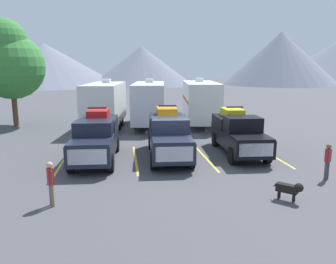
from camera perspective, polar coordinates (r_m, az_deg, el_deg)
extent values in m
plane|color=#47474C|center=(16.64, 0.93, -5.35)|extent=(240.00, 240.00, 0.00)
cube|color=black|center=(17.22, -12.28, -1.92)|extent=(2.26, 5.67, 0.96)
cube|color=black|center=(15.17, -13.34, -1.70)|extent=(1.95, 1.66, 0.08)
cube|color=black|center=(16.56, -12.62, 0.59)|extent=(1.91, 1.55, 0.75)
cube|color=slate|center=(15.99, -12.91, 0.34)|extent=(1.72, 0.31, 0.56)
cube|color=black|center=(18.53, -11.78, 1.48)|extent=(2.05, 2.66, 0.59)
cube|color=silver|center=(14.56, -13.69, -4.17)|extent=(1.65, 0.15, 0.67)
cylinder|color=black|center=(15.42, -9.81, -5.21)|extent=(0.33, 0.87, 0.86)
cylinder|color=black|center=(15.68, -16.35, -5.22)|extent=(0.33, 0.87, 0.86)
cylinder|color=black|center=(19.07, -8.82, -2.01)|extent=(0.33, 0.87, 0.86)
cylinder|color=black|center=(19.28, -14.13, -2.07)|extent=(0.33, 0.87, 0.86)
cube|color=red|center=(18.45, -11.84, 3.08)|extent=(1.16, 1.70, 0.45)
cylinder|color=black|center=(17.85, -10.67, 2.84)|extent=(0.20, 0.45, 0.44)
cylinder|color=black|center=(17.96, -13.45, 2.78)|extent=(0.20, 0.45, 0.44)
cylinder|color=black|center=(18.96, -10.32, 3.33)|extent=(0.20, 0.45, 0.44)
cylinder|color=black|center=(19.06, -12.94, 3.27)|extent=(0.20, 0.45, 0.44)
cube|color=black|center=(17.95, -12.07, 4.05)|extent=(0.97, 0.14, 0.08)
cube|color=black|center=(17.43, 0.16, -1.51)|extent=(2.28, 5.97, 0.97)
cube|color=black|center=(15.26, 0.83, -1.31)|extent=(1.96, 1.75, 0.08)
cube|color=black|center=(16.74, 0.32, 1.05)|extent=(1.91, 1.63, 0.80)
cube|color=slate|center=(16.13, 0.50, 0.81)|extent=(1.72, 0.32, 0.59)
cube|color=black|center=(18.83, -0.24, 1.92)|extent=(2.06, 2.80, 0.63)
cube|color=silver|center=(14.61, 1.12, -3.81)|extent=(1.65, 0.15, 0.68)
cylinder|color=black|center=(15.73, 4.03, -4.76)|extent=(0.33, 0.86, 0.84)
cylinder|color=black|center=(15.57, -2.52, -4.92)|extent=(0.33, 0.86, 0.84)
cylinder|color=black|center=(19.56, 2.29, -1.57)|extent=(0.33, 0.86, 0.84)
cylinder|color=black|center=(19.43, -2.96, -1.67)|extent=(0.33, 0.86, 0.84)
cube|color=orange|center=(18.75, -0.24, 3.54)|extent=(1.17, 1.79, 0.45)
cylinder|color=black|center=(18.20, 1.28, 3.29)|extent=(0.20, 0.45, 0.44)
cylinder|color=black|center=(18.13, -1.48, 3.26)|extent=(0.20, 0.45, 0.44)
cylinder|color=black|center=(19.37, 0.92, 3.77)|extent=(0.20, 0.45, 0.44)
cylinder|color=black|center=(19.31, -1.67, 3.75)|extent=(0.20, 0.45, 0.44)
cube|color=black|center=(18.22, -0.12, 4.51)|extent=(0.98, 0.14, 0.08)
cube|color=black|center=(18.58, 12.07, -1.07)|extent=(2.23, 5.70, 0.89)
cube|color=black|center=(16.60, 14.11, -0.89)|extent=(1.93, 1.67, 0.08)
cube|color=black|center=(17.95, 12.64, 1.27)|extent=(1.88, 1.56, 0.82)
cube|color=slate|center=(17.39, 13.21, 1.08)|extent=(1.70, 0.33, 0.61)
cube|color=black|center=(19.87, 10.92, 1.88)|extent=(2.02, 2.68, 0.55)
cube|color=silver|center=(16.01, 14.89, -3.00)|extent=(1.63, 0.15, 0.62)
cylinder|color=black|center=(17.22, 16.63, -3.79)|extent=(0.33, 0.87, 0.85)
cylinder|color=black|center=(16.67, 10.96, -4.01)|extent=(0.33, 0.87, 0.85)
cylinder|color=black|center=(20.71, 12.87, -1.12)|extent=(0.33, 0.87, 0.85)
cylinder|color=black|center=(20.25, 8.10, -1.22)|extent=(0.33, 0.87, 0.85)
cube|color=yellow|center=(19.80, 10.97, 3.30)|extent=(1.15, 1.70, 0.45)
cylinder|color=black|center=(19.39, 12.65, 3.05)|extent=(0.20, 0.45, 0.44)
cylinder|color=black|center=(19.15, 10.18, 3.05)|extent=(0.20, 0.45, 0.44)
cylinder|color=black|center=(20.46, 11.71, 3.51)|extent=(0.20, 0.45, 0.44)
cylinder|color=black|center=(20.24, 9.37, 3.51)|extent=(0.20, 0.45, 0.44)
cube|color=black|center=(19.31, 11.38, 4.21)|extent=(0.96, 0.13, 0.08)
cube|color=gold|center=(17.64, -17.64, -4.92)|extent=(0.12, 5.50, 0.01)
cube|color=gold|center=(17.38, -5.57, -4.67)|extent=(0.12, 5.50, 0.01)
cube|color=gold|center=(17.90, 6.30, -4.22)|extent=(0.12, 5.50, 0.01)
cube|color=gold|center=(19.12, 17.07, -3.65)|extent=(0.12, 5.50, 0.01)
cube|color=silver|center=(26.04, -10.75, 4.94)|extent=(3.29, 7.19, 2.94)
cube|color=#595960|center=(26.27, -13.42, 5.21)|extent=(0.85, 6.61, 0.24)
cube|color=silver|center=(26.94, -10.49, 8.61)|extent=(0.68, 0.77, 0.30)
cube|color=#333333|center=(22.34, -12.37, -0.49)|extent=(0.27, 1.21, 0.12)
cylinder|color=black|center=(25.28, -8.43, 1.13)|extent=(0.31, 0.78, 0.76)
cylinder|color=black|center=(25.67, -13.41, 1.10)|extent=(0.31, 0.78, 0.76)
cylinder|color=black|center=(26.90, -7.96, 1.75)|extent=(0.31, 0.78, 0.76)
cylinder|color=black|center=(27.28, -12.65, 1.71)|extent=(0.31, 0.78, 0.76)
cube|color=silver|center=(26.63, -3.26, 5.23)|extent=(3.25, 7.49, 2.92)
cube|color=#4C6B99|center=(26.69, -5.83, 5.52)|extent=(0.89, 6.91, 0.24)
cube|color=silver|center=(27.60, -3.19, 8.79)|extent=(0.68, 0.77, 0.30)
cube|color=#333333|center=(22.70, -3.67, -0.07)|extent=(0.27, 1.21, 0.12)
cylinder|color=black|center=(25.96, -0.91, 1.51)|extent=(0.31, 0.78, 0.76)
cylinder|color=black|center=(26.06, -5.69, 1.50)|extent=(0.31, 0.78, 0.76)
cylinder|color=black|center=(27.67, -0.89, 2.12)|extent=(0.31, 0.78, 0.76)
cylinder|color=black|center=(27.77, -5.38, 2.10)|extent=(0.31, 0.78, 0.76)
cube|color=white|center=(27.07, 5.60, 5.35)|extent=(3.34, 7.32, 2.97)
cube|color=brown|center=(26.94, 2.96, 5.68)|extent=(0.87, 6.73, 0.24)
cube|color=silver|center=(28.00, 5.42, 8.90)|extent=(0.68, 0.77, 0.30)
cube|color=#333333|center=(23.25, 6.62, 0.15)|extent=(0.27, 1.21, 0.12)
cylinder|color=black|center=(26.60, 8.16, 1.63)|extent=(0.31, 0.78, 0.76)
cylinder|color=black|center=(26.34, 3.27, 1.64)|extent=(0.31, 0.78, 0.76)
cylinder|color=black|center=(28.25, 7.64, 2.20)|extent=(0.31, 0.78, 0.76)
cylinder|color=black|center=(28.01, 3.03, 2.21)|extent=(0.31, 0.78, 0.76)
cylinder|color=#3F3F42|center=(15.78, 25.69, -5.92)|extent=(0.11, 0.11, 0.79)
cylinder|color=#3F3F42|center=(15.64, 25.42, -6.05)|extent=(0.11, 0.11, 0.79)
cube|color=maroon|center=(15.54, 25.77, -3.61)|extent=(0.29, 0.27, 0.56)
sphere|color=brown|center=(15.45, 25.89, -2.22)|extent=(0.21, 0.21, 0.21)
cylinder|color=maroon|center=(15.65, 25.97, -3.63)|extent=(0.09, 0.09, 0.50)
cylinder|color=maroon|center=(15.43, 25.54, -3.79)|extent=(0.09, 0.09, 0.50)
cylinder|color=#726047|center=(12.20, -19.22, -10.27)|extent=(0.12, 0.12, 0.80)
cylinder|color=#726047|center=(12.35, -19.43, -10.03)|extent=(0.12, 0.12, 0.80)
cube|color=maroon|center=(12.05, -19.53, -7.13)|extent=(0.27, 0.29, 0.56)
sphere|color=tan|center=(11.94, -19.65, -5.35)|extent=(0.22, 0.22, 0.22)
cylinder|color=maroon|center=(11.94, -19.36, -7.43)|extent=(0.09, 0.09, 0.51)
cylinder|color=maroon|center=(12.18, -19.69, -7.09)|extent=(0.09, 0.09, 0.51)
cube|color=black|center=(12.77, 19.71, -9.07)|extent=(0.72, 0.72, 0.29)
sphere|color=black|center=(12.62, 21.53, -8.87)|extent=(0.32, 0.32, 0.32)
cylinder|color=black|center=(12.86, 17.97, -8.53)|extent=(0.14, 0.14, 0.20)
cylinder|color=black|center=(12.88, 20.87, -10.39)|extent=(0.06, 0.06, 0.31)
cylinder|color=black|center=(12.72, 20.63, -10.65)|extent=(0.06, 0.06, 0.31)
cylinder|color=black|center=(13.02, 18.64, -10.01)|extent=(0.06, 0.06, 0.31)
cylinder|color=black|center=(12.86, 18.38, -10.26)|extent=(0.06, 0.06, 0.31)
cylinder|color=brown|center=(29.42, -24.81, 4.29)|extent=(0.41, 0.41, 3.47)
sphere|color=#387F38|center=(29.26, -25.30, 10.16)|extent=(5.16, 5.16, 5.16)
sphere|color=#387F38|center=(29.10, -26.38, 13.64)|extent=(3.61, 3.61, 3.61)
cone|color=slate|center=(89.73, -20.45, 10.80)|extent=(37.10, 37.10, 10.50)
cone|color=slate|center=(87.00, -4.54, 11.25)|extent=(26.79, 26.79, 9.84)
cone|color=slate|center=(94.30, 18.68, 11.88)|extent=(29.75, 29.75, 13.71)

